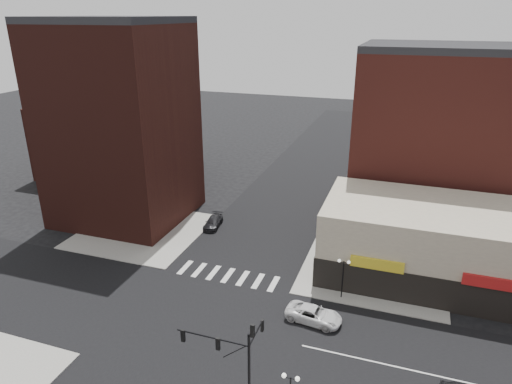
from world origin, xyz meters
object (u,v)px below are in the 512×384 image
(street_lamp_ne, at_px, (343,269))
(dark_sedan_north, at_px, (213,222))
(traffic_signal, at_px, (237,352))
(white_suv, at_px, (314,315))

(street_lamp_ne, height_order, dark_sedan_north, street_lamp_ne)
(traffic_signal, height_order, street_lamp_ne, traffic_signal)
(traffic_signal, distance_m, white_suv, 12.51)
(dark_sedan_north, bearing_deg, traffic_signal, -69.71)
(traffic_signal, distance_m, dark_sedan_north, 30.18)
(street_lamp_ne, xyz_separation_m, dark_sedan_north, (-18.46, 10.71, -2.65))
(street_lamp_ne, bearing_deg, dark_sedan_north, 149.87)
(white_suv, bearing_deg, street_lamp_ne, -15.62)
(white_suv, bearing_deg, traffic_signal, 172.03)
(white_suv, distance_m, dark_sedan_north, 22.51)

